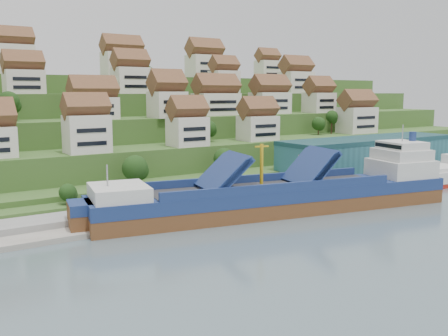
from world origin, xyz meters
TOP-DOWN VIEW (x-y plane):
  - ground at (0.00, 0.00)m, footprint 300.00×300.00m
  - quay at (20.00, 15.00)m, footprint 180.00×14.00m
  - hillside at (0.00, 103.55)m, footprint 260.00×128.00m
  - hillside_village at (-0.82, 61.94)m, footprint 161.69×62.16m
  - hillside_trees at (-13.76, 42.86)m, footprint 140.49×60.77m
  - warehouse at (52.00, 17.00)m, footprint 60.00×15.00m
  - flagpole at (18.11, 10.00)m, footprint 1.28×0.16m
  - cargo_ship at (4.55, -1.67)m, footprint 81.01×27.60m
  - second_ship at (63.40, -1.06)m, footprint 30.42×14.46m

SIDE VIEW (x-z plane):
  - ground at x=0.00m, z-range 0.00..0.00m
  - quay at x=20.00m, z-range 0.00..2.20m
  - second_ship at x=63.40m, z-range -1.68..6.81m
  - cargo_ship at x=4.55m, z-range -5.53..12.27m
  - flagpole at x=18.11m, z-range 2.88..10.88m
  - warehouse at x=52.00m, z-range 2.20..12.20m
  - hillside at x=0.00m, z-range -4.84..26.16m
  - hillside_trees at x=-13.76m, z-range 0.32..31.72m
  - hillside_village at x=-0.82m, z-range 10.34..39.45m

